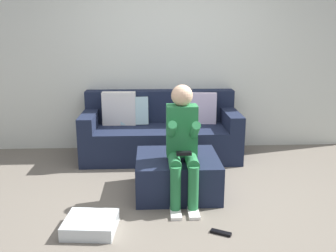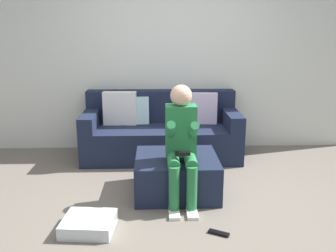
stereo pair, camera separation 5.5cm
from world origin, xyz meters
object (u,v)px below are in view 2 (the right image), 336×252
object	(u,v)px
remote_near_ottoman	(219,233)
storage_bin	(89,224)
ottoman	(177,174)
person_seated	(181,139)
couch_sectional	(161,132)

from	to	relation	value
remote_near_ottoman	storage_bin	bearing A→B (deg)	-157.43
ottoman	person_seated	bearing A→B (deg)	-79.81
person_seated	remote_near_ottoman	size ratio (longest dim) A/B	6.51
ottoman	person_seated	distance (m)	0.48
couch_sectional	remote_near_ottoman	size ratio (longest dim) A/B	11.53
ottoman	remote_near_ottoman	size ratio (longest dim) A/B	4.76
person_seated	remote_near_ottoman	bearing A→B (deg)	-67.65
couch_sectional	ottoman	world-z (taller)	couch_sectional
person_seated	remote_near_ottoman	xyz separation A→B (m)	(0.27, -0.66, -0.62)
couch_sectional	person_seated	size ratio (longest dim) A/B	1.77
person_seated	storage_bin	distance (m)	1.14
couch_sectional	remote_near_ottoman	world-z (taller)	couch_sectional
remote_near_ottoman	ottoman	bearing A→B (deg)	137.99
couch_sectional	ottoman	size ratio (longest dim) A/B	2.42
couch_sectional	remote_near_ottoman	xyz separation A→B (m)	(0.45, -2.04, -0.32)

